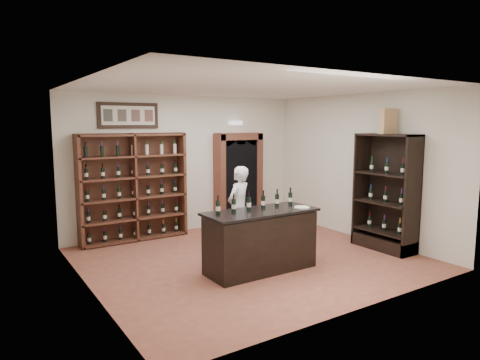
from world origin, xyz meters
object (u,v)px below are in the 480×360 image
at_px(counter_bottle_0, 218,207).
at_px(side_cabinet, 386,210).
at_px(wine_shelf, 133,187).
at_px(tasting_counter, 261,241).
at_px(wine_crate, 388,121).
at_px(shopkeeper, 239,208).

xyz_separation_m(counter_bottle_0, side_cabinet, (3.44, -0.43, -0.35)).
relative_size(wine_shelf, tasting_counter, 1.17).
relative_size(tasting_counter, wine_crate, 4.03).
bearing_deg(counter_bottle_0, wine_shelf, 97.72).
xyz_separation_m(tasting_counter, counter_bottle_0, (-0.72, 0.13, 0.61)).
bearing_deg(tasting_counter, wine_crate, -6.01).
bearing_deg(shopkeeper, side_cabinet, 122.40).
relative_size(tasting_counter, shopkeeper, 1.18).
distance_m(tasting_counter, wine_crate, 3.33).
relative_size(side_cabinet, shopkeeper, 1.38).
bearing_deg(side_cabinet, shopkeeper, 147.02).
distance_m(tasting_counter, counter_bottle_0, 0.95).
bearing_deg(shopkeeper, wine_shelf, -73.87).
bearing_deg(counter_bottle_0, side_cabinet, -7.09).
xyz_separation_m(wine_shelf, shopkeeper, (1.47, -1.70, -0.30)).
distance_m(counter_bottle_0, wine_crate, 3.68).
xyz_separation_m(wine_shelf, side_cabinet, (3.82, -3.23, -0.35)).
bearing_deg(side_cabinet, tasting_counter, 173.72).
height_order(shopkeeper, wine_crate, wine_crate).
relative_size(wine_shelf, wine_crate, 4.72).
height_order(side_cabinet, shopkeeper, side_cabinet).
bearing_deg(shopkeeper, counter_bottle_0, 20.65).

